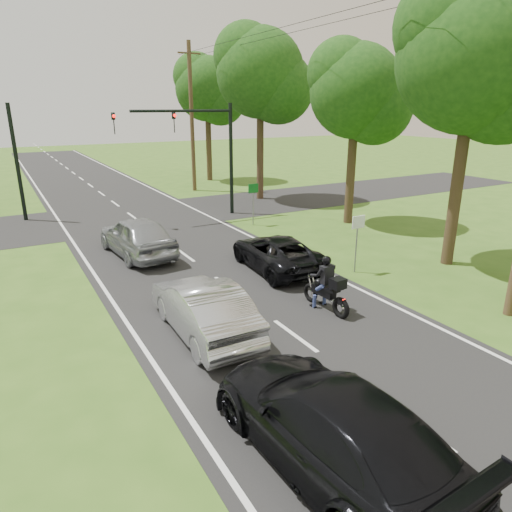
# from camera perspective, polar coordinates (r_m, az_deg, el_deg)

# --- Properties ---
(ground) EXTENTS (140.00, 140.00, 0.00)m
(ground) POSITION_cam_1_polar(r_m,az_deg,el_deg) (12.36, 4.88, -9.91)
(ground) COLOR #365B19
(ground) RESTS_ON ground
(road) EXTENTS (8.00, 100.00, 0.01)m
(road) POSITION_cam_1_polar(r_m,az_deg,el_deg) (20.76, -10.87, 1.62)
(road) COLOR black
(road) RESTS_ON ground
(cross_road) EXTENTS (60.00, 7.00, 0.01)m
(cross_road) POSITION_cam_1_polar(r_m,az_deg,el_deg) (26.35, -15.20, 4.82)
(cross_road) COLOR black
(cross_road) RESTS_ON ground
(motorcycle_rider) EXTENTS (0.56, 1.98, 1.71)m
(motorcycle_rider) POSITION_cam_1_polar(r_m,az_deg,el_deg) (13.66, 8.89, -4.13)
(motorcycle_rider) COLOR black
(motorcycle_rider) RESTS_ON ground
(dark_suv) EXTENTS (2.43, 4.69, 1.26)m
(dark_suv) POSITION_cam_1_polar(r_m,az_deg,el_deg) (16.97, 2.55, 0.45)
(dark_suv) COLOR black
(dark_suv) RESTS_ON road
(silver_sedan) EXTENTS (1.65, 4.49, 1.47)m
(silver_sedan) POSITION_cam_1_polar(r_m,az_deg,el_deg) (12.19, -6.60, -6.47)
(silver_sedan) COLOR #B9BABF
(silver_sedan) RESTS_ON road
(silver_suv) EXTENTS (2.34, 4.91, 1.62)m
(silver_suv) POSITION_cam_1_polar(r_m,az_deg,el_deg) (19.10, -14.66, 2.45)
(silver_suv) COLOR #9EA1A6
(silver_suv) RESTS_ON road
(dark_car_behind) EXTENTS (2.37, 5.37, 1.53)m
(dark_car_behind) POSITION_cam_1_polar(r_m,az_deg,el_deg) (8.17, 9.35, -20.06)
(dark_car_behind) COLOR black
(dark_car_behind) RESTS_ON road
(traffic_signal) EXTENTS (6.38, 0.44, 6.00)m
(traffic_signal) POSITION_cam_1_polar(r_m,az_deg,el_deg) (24.91, -7.12, 14.20)
(traffic_signal) COLOR black
(traffic_signal) RESTS_ON ground
(signal_pole_far) EXTENTS (0.20, 0.20, 6.00)m
(signal_pole_far) POSITION_cam_1_polar(r_m,az_deg,el_deg) (27.09, -27.70, 10.20)
(signal_pole_far) COLOR black
(signal_pole_far) RESTS_ON ground
(utility_pole_far) EXTENTS (1.60, 0.28, 10.00)m
(utility_pole_far) POSITION_cam_1_polar(r_m,az_deg,el_deg) (33.35, -8.04, 16.76)
(utility_pole_far) COLOR brown
(utility_pole_far) RESTS_ON ground
(sign_white) EXTENTS (0.55, 0.07, 2.12)m
(sign_white) POSITION_cam_1_polar(r_m,az_deg,el_deg) (16.73, 12.60, 3.16)
(sign_white) COLOR slate
(sign_white) RESTS_ON ground
(sign_green) EXTENTS (0.55, 0.07, 2.12)m
(sign_green) POSITION_cam_1_polar(r_m,az_deg,el_deg) (23.21, -0.35, 7.73)
(sign_green) COLOR slate
(sign_green) RESTS_ON ground
(tree_row_b) EXTENTS (5.60, 5.43, 10.06)m
(tree_row_b) POSITION_cam_1_polar(r_m,az_deg,el_deg) (18.53, 26.73, 20.49)
(tree_row_b) COLOR #332316
(tree_row_b) RESTS_ON ground
(tree_row_c) EXTENTS (4.80, 4.65, 8.76)m
(tree_row_c) POSITION_cam_1_polar(r_m,az_deg,el_deg) (23.90, 13.16, 18.75)
(tree_row_c) COLOR #332316
(tree_row_c) RESTS_ON ground
(tree_row_d) EXTENTS (5.76, 5.58, 10.45)m
(tree_row_d) POSITION_cam_1_polar(r_m,az_deg,el_deg) (29.98, 1.33, 21.28)
(tree_row_d) COLOR #332316
(tree_row_d) RESTS_ON ground
(tree_row_e) EXTENTS (5.28, 5.12, 9.61)m
(tree_row_e) POSITION_cam_1_polar(r_m,az_deg,el_deg) (38.13, -5.58, 19.63)
(tree_row_e) COLOR #332316
(tree_row_e) RESTS_ON ground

